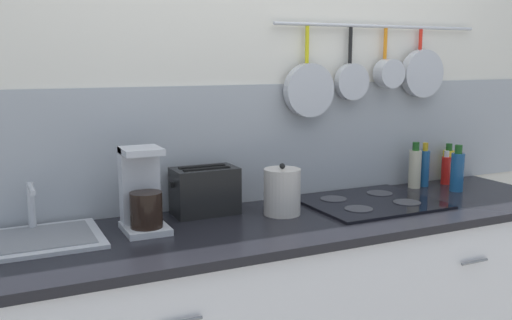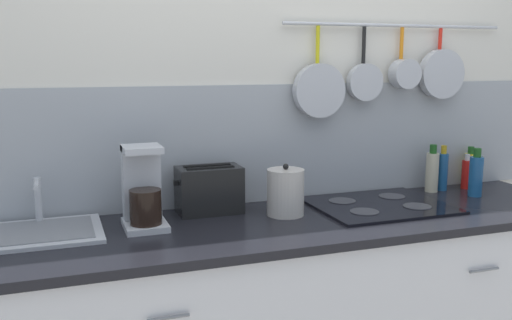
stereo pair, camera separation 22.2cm
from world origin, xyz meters
TOP-DOWN VIEW (x-y plane):
  - wall_back at (0.00, 0.37)m, footprint 7.20×0.16m
  - countertop at (0.00, 0.00)m, footprint 2.60×0.67m
  - sink_basin at (-1.03, 0.13)m, footprint 0.45×0.37m
  - coffee_maker at (-0.64, 0.12)m, footprint 0.16×0.20m
  - toaster at (-0.35, 0.23)m, footprint 0.29×0.16m
  - kettle at (-0.06, 0.08)m, footprint 0.16×0.16m
  - cooktop at (0.39, 0.07)m, footprint 0.58×0.49m
  - bottle_olive_oil at (0.79, 0.24)m, footprint 0.06×0.06m
  - bottle_vinegar at (0.86, 0.25)m, footprint 0.05×0.05m
  - bottle_dish_soap at (0.93, 0.09)m, footprint 0.06×0.06m
  - bottle_sesame_oil at (1.00, 0.24)m, footprint 0.05×0.05m
  - bottle_cooking_wine at (1.06, 0.29)m, footprint 0.06×0.06m

SIDE VIEW (x-z plane):
  - countertop at x=0.00m, z-range 0.85..0.88m
  - cooktop at x=0.39m, z-range 0.88..0.90m
  - sink_basin at x=-1.03m, z-range 0.80..1.00m
  - bottle_sesame_oil at x=1.00m, z-range 0.87..1.05m
  - bottle_cooking_wine at x=1.06m, z-range 0.87..1.08m
  - kettle at x=-0.06m, z-range 0.87..1.09m
  - bottle_vinegar at x=0.86m, z-range 0.87..1.10m
  - toaster at x=-0.35m, z-range 0.88..1.08m
  - bottle_dish_soap at x=0.93m, z-range 0.87..1.10m
  - bottle_olive_oil at x=0.79m, z-range 0.87..1.10m
  - coffee_maker at x=-0.64m, z-range 0.86..1.18m
  - wall_back at x=0.00m, z-range -0.03..2.57m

